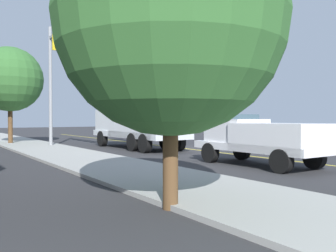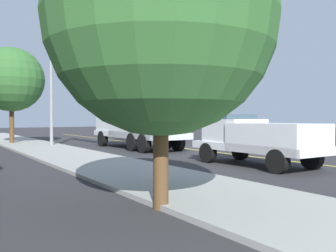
% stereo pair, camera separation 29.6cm
% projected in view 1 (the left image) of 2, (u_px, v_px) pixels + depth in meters
% --- Properties ---
extents(ground, '(120.00, 120.00, 0.00)m').
position_uv_depth(ground, '(187.00, 149.00, 22.28)').
color(ground, '#2D2D30').
extents(sidewalk_far_side, '(60.11, 6.92, 0.12)m').
position_uv_depth(sidewalk_far_side, '(67.00, 155.00, 18.06)').
color(sidewalk_far_side, '#9E9E99').
rests_on(sidewalk_far_side, ground).
extents(lane_centre_stripe, '(49.93, 2.93, 0.01)m').
position_uv_depth(lane_centre_stripe, '(187.00, 149.00, 22.28)').
color(lane_centre_stripe, yellow).
rests_on(lane_centre_stripe, ground).
extents(utility_bucket_truck, '(8.33, 2.96, 7.51)m').
position_uv_depth(utility_bucket_truck, '(136.00, 123.00, 22.57)').
color(utility_bucket_truck, silver).
rests_on(utility_bucket_truck, ground).
extents(service_pickup_truck, '(5.71, 2.44, 2.06)m').
position_uv_depth(service_pickup_truck, '(259.00, 138.00, 14.26)').
color(service_pickup_truck, white).
rests_on(service_pickup_truck, ground).
extents(passing_minivan, '(4.90, 2.17, 1.69)m').
position_uv_depth(passing_minivan, '(148.00, 129.00, 32.03)').
color(passing_minivan, navy).
rests_on(passing_minivan, ground).
extents(traffic_cone_mid_front, '(0.40, 0.40, 0.85)m').
position_uv_depth(traffic_cone_mid_front, '(244.00, 149.00, 17.46)').
color(traffic_cone_mid_front, black).
rests_on(traffic_cone_mid_front, ground).
extents(traffic_cone_mid_rear, '(0.40, 0.40, 0.82)m').
position_uv_depth(traffic_cone_mid_rear, '(181.00, 143.00, 21.84)').
color(traffic_cone_mid_rear, black).
rests_on(traffic_cone_mid_rear, ground).
extents(traffic_cone_trailing, '(0.40, 0.40, 0.71)m').
position_uv_depth(traffic_cone_trailing, '(134.00, 139.00, 26.25)').
color(traffic_cone_trailing, black).
rests_on(traffic_cone_trailing, ground).
extents(traffic_signal_mast, '(6.55, 0.80, 7.94)m').
position_uv_depth(traffic_signal_mast, '(61.00, 55.00, 21.96)').
color(traffic_signal_mast, gray).
rests_on(traffic_signal_mast, ground).
extents(street_tree_left, '(4.76, 4.76, 6.26)m').
position_uv_depth(street_tree_left, '(170.00, 21.00, 7.37)').
color(street_tree_left, brown).
rests_on(street_tree_left, ground).
extents(street_tree_right, '(4.64, 4.64, 7.03)m').
position_uv_depth(street_tree_right, '(10.00, 79.00, 25.82)').
color(street_tree_right, brown).
rests_on(street_tree_right, ground).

